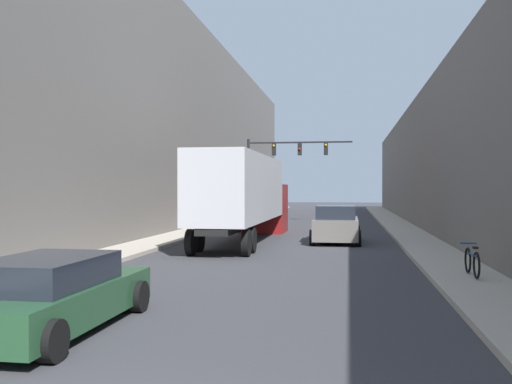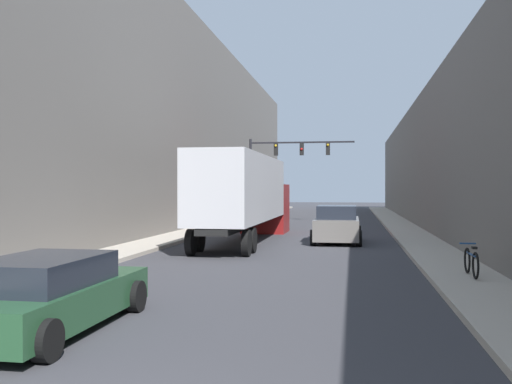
{
  "view_description": "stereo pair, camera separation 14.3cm",
  "coord_description": "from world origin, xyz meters",
  "px_view_note": "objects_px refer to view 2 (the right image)",
  "views": [
    {
      "loc": [
        2.73,
        -4.46,
        2.53
      ],
      "look_at": [
        -0.63,
        16.12,
        2.4
      ],
      "focal_mm": 40.0,
      "sensor_mm": 36.0,
      "label": 1
    },
    {
      "loc": [
        2.87,
        -4.44,
        2.53
      ],
      "look_at": [
        -0.63,
        16.12,
        2.4
      ],
      "focal_mm": 40.0,
      "sensor_mm": 36.0,
      "label": 2
    }
  ],
  "objects_px": {
    "sedan_car": "(48,295)",
    "parked_bicycle": "(471,262)",
    "suv_car": "(337,225)",
    "traffic_signal_gantry": "(279,162)",
    "semi_truck": "(247,194)"
  },
  "relations": [
    {
      "from": "suv_car",
      "to": "parked_bicycle",
      "type": "xyz_separation_m",
      "value": [
        3.9,
        -10.66,
        -0.29
      ]
    },
    {
      "from": "sedan_car",
      "to": "parked_bicycle",
      "type": "bearing_deg",
      "value": 38.84
    },
    {
      "from": "suv_car",
      "to": "traffic_signal_gantry",
      "type": "height_order",
      "value": "traffic_signal_gantry"
    },
    {
      "from": "sedan_car",
      "to": "parked_bicycle",
      "type": "xyz_separation_m",
      "value": [
        8.51,
        6.85,
        -0.11
      ]
    },
    {
      "from": "sedan_car",
      "to": "traffic_signal_gantry",
      "type": "xyz_separation_m",
      "value": [
        -0.11,
        33.08,
        3.9
      ]
    },
    {
      "from": "semi_truck",
      "to": "suv_car",
      "type": "relative_size",
      "value": 3.21
    },
    {
      "from": "sedan_car",
      "to": "traffic_signal_gantry",
      "type": "height_order",
      "value": "traffic_signal_gantry"
    },
    {
      "from": "sedan_car",
      "to": "traffic_signal_gantry",
      "type": "relative_size",
      "value": 0.6
    },
    {
      "from": "sedan_car",
      "to": "suv_car",
      "type": "relative_size",
      "value": 1.06
    },
    {
      "from": "sedan_car",
      "to": "suv_car",
      "type": "distance_m",
      "value": 18.11
    },
    {
      "from": "semi_truck",
      "to": "parked_bicycle",
      "type": "relative_size",
      "value": 7.88
    },
    {
      "from": "sedan_car",
      "to": "suv_car",
      "type": "height_order",
      "value": "suv_car"
    },
    {
      "from": "sedan_car",
      "to": "parked_bicycle",
      "type": "distance_m",
      "value": 10.93
    },
    {
      "from": "suv_car",
      "to": "parked_bicycle",
      "type": "bearing_deg",
      "value": -69.9
    },
    {
      "from": "suv_car",
      "to": "traffic_signal_gantry",
      "type": "xyz_separation_m",
      "value": [
        -4.72,
        15.56,
        3.72
      ]
    }
  ]
}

